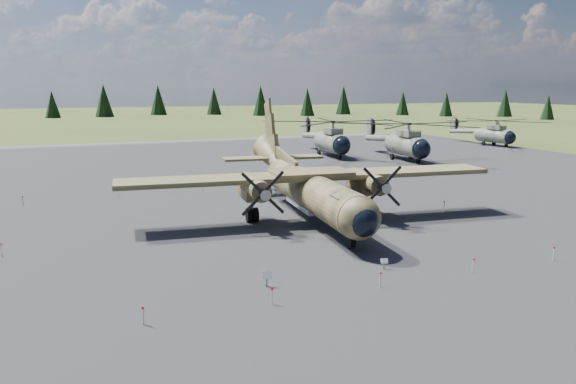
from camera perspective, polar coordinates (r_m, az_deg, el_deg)
name	(u,v)px	position (r m, az deg, el deg)	size (l,w,h in m)	color
ground	(257,230)	(40.64, -3.17, -3.92)	(500.00, 500.00, 0.00)	#4F5E29
apron	(219,204)	(49.94, -6.99, -1.21)	(120.00, 120.00, 0.04)	#595A5E
transport_plane	(306,182)	(44.28, 1.88, 0.98)	(29.33, 26.50, 9.65)	#31371D
helicopter_near	(331,131)	(82.88, 4.44, 6.19)	(22.87, 25.48, 5.29)	gray
helicopter_mid	(407,134)	(79.87, 11.96, 5.82)	(22.80, 25.44, 5.28)	gray
helicopter_far	(494,128)	(104.20, 20.22, 6.16)	(18.61, 21.25, 4.46)	gray
info_placard_left	(267,277)	(29.38, -2.18, -8.61)	(0.54, 0.29, 0.81)	gray
info_placard_right	(384,262)	(32.53, 9.75, -7.03)	(0.44, 0.28, 0.64)	gray
barrier_fence	(251,224)	(40.30, -3.76, -3.31)	(33.12, 29.62, 0.85)	white
treeline	(200,160)	(42.39, -8.98, 3.23)	(337.50, 347.03, 10.97)	black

